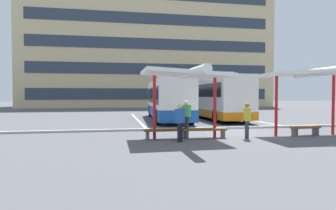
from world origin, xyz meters
TOP-DOWN VIEW (x-y plane):
  - ground_plane at (0.00, 0.00)m, footprint 160.00×160.00m
  - terminal_building at (0.02, 38.70)m, footprint 41.42×14.66m
  - coach_bus_0 at (-2.05, 8.25)m, footprint 3.07×11.21m
  - coach_bus_1 at (1.96, 8.75)m, footprint 2.56×10.79m
  - lane_stripe_0 at (-4.39, 9.00)m, footprint 0.16×14.00m
  - lane_stripe_1 at (0.00, 9.00)m, footprint 0.16×14.00m
  - lane_stripe_2 at (4.39, 9.00)m, footprint 0.16×14.00m
  - waiting_shelter_0 at (-3.05, -1.84)m, footprint 3.83×4.64m
  - bench_0 at (-3.95, -1.59)m, footprint 2.00×0.50m
  - bench_1 at (-2.15, -1.70)m, footprint 2.02×0.55m
  - waiting_shelter_1 at (2.96, -1.99)m, footprint 4.11×4.66m
  - bench_2 at (2.96, -1.74)m, footprint 1.59×0.60m
  - platform_kerb at (0.00, 1.57)m, footprint 44.00×0.24m
  - waiting_passenger_0 at (-0.32, -2.20)m, footprint 0.31×0.50m
  - waiting_passenger_1 at (-3.53, -2.62)m, footprint 0.49×0.49m
  - waiting_passenger_2 at (-2.50, 0.42)m, footprint 0.49×0.51m

SIDE VIEW (x-z plane):
  - ground_plane at x=0.00m, z-range 0.00..0.00m
  - lane_stripe_0 at x=-4.39m, z-range 0.00..0.01m
  - lane_stripe_1 at x=0.00m, z-range 0.00..0.01m
  - lane_stripe_2 at x=4.39m, z-range 0.00..0.01m
  - platform_kerb at x=0.00m, z-range 0.00..0.12m
  - bench_2 at x=2.96m, z-range 0.11..0.56m
  - bench_0 at x=-3.95m, z-range 0.12..0.57m
  - bench_1 at x=-2.15m, z-range 0.12..0.57m
  - waiting_passenger_1 at x=-3.53m, z-range 0.12..1.74m
  - waiting_passenger_0 at x=-0.32m, z-range 0.12..1.74m
  - waiting_passenger_2 at x=-2.50m, z-range 0.13..1.82m
  - coach_bus_0 at x=-2.05m, z-range -0.14..3.32m
  - coach_bus_1 at x=1.96m, z-range -0.09..3.64m
  - waiting_shelter_0 at x=-3.05m, z-range 1.30..4.42m
  - waiting_shelter_1 at x=2.96m, z-range 1.35..4.58m
  - terminal_building at x=0.02m, z-range -1.37..21.11m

